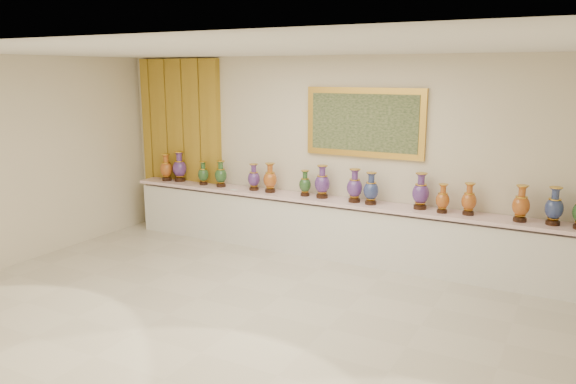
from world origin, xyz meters
name	(u,v)px	position (x,y,z in m)	size (l,w,h in m)	color
ground	(258,312)	(0.00, 0.00, 0.00)	(8.00, 8.00, 0.00)	beige
room	(207,142)	(-2.49, 2.44, 1.59)	(8.00, 8.00, 8.00)	beige
counter	(336,230)	(0.00, 2.27, 0.44)	(7.28, 0.48, 0.90)	white
vase_0	(166,169)	(-3.21, 2.23, 1.11)	(0.26, 0.26, 0.47)	black
vase_1	(180,168)	(-2.97, 2.29, 1.13)	(0.30, 0.30, 0.52)	black
vase_2	(203,174)	(-2.42, 2.23, 1.08)	(0.24, 0.24, 0.39)	black
vase_3	(221,175)	(-2.07, 2.24, 1.09)	(0.26, 0.26, 0.43)	black
vase_4	(254,178)	(-1.45, 2.26, 1.09)	(0.21, 0.21, 0.43)	black
vase_5	(270,179)	(-1.14, 2.25, 1.11)	(0.27, 0.27, 0.47)	black
vase_6	(305,184)	(-0.54, 2.28, 1.08)	(0.24, 0.24, 0.40)	black
vase_7	(322,183)	(-0.25, 2.27, 1.12)	(0.28, 0.28, 0.50)	black
vase_8	(355,187)	(0.28, 2.25, 1.12)	(0.29, 0.29, 0.49)	black
vase_9	(371,190)	(0.55, 2.22, 1.11)	(0.23, 0.23, 0.47)	black
vase_10	(421,193)	(1.24, 2.29, 1.13)	(0.28, 0.28, 0.51)	black
vase_11	(443,200)	(1.56, 2.21, 1.08)	(0.19, 0.19, 0.40)	black
vase_12	(469,201)	(1.90, 2.27, 1.09)	(0.23, 0.23, 0.43)	black
vase_13	(521,205)	(2.54, 2.24, 1.11)	(0.29, 0.29, 0.47)	black
vase_14	(554,208)	(2.92, 2.26, 1.11)	(0.25, 0.25, 0.48)	black
label_card	(234,190)	(-1.74, 2.13, 0.90)	(0.10, 0.06, 0.00)	white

